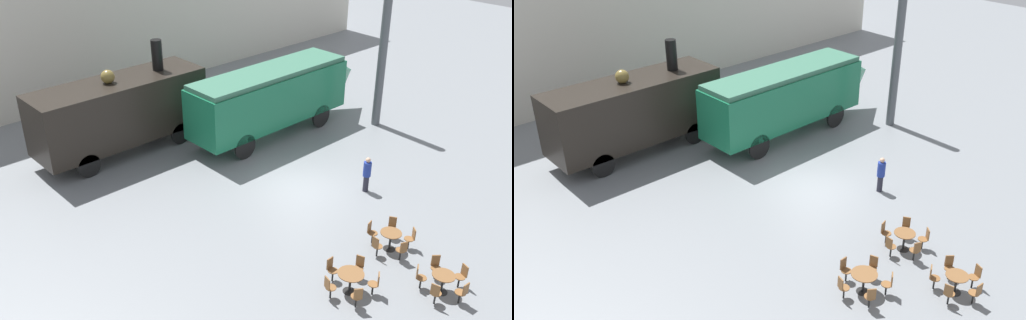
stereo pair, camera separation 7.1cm
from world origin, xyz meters
The scene contains 24 objects.
ground_plane centered at (0.00, 0.00, 0.00)m, with size 80.00×80.00×0.00m, color gray.
backdrop_wall centered at (0.00, 15.42, 4.50)m, with size 44.00×0.15×9.00m.
steam_locomotive centered at (-3.63, 8.34, 2.17)m, with size 8.37×2.61×5.10m.
streamlined_locomotive centered at (3.67, 4.85, 2.12)m, with size 10.98×2.43×3.52m.
cafe_table_near centered at (-3.65, -5.72, 0.60)m, with size 0.88×0.88×0.76m.
cafe_table_mid centered at (-1.44, -7.78, 0.53)m, with size 0.75×0.75×0.71m.
cafe_table_far centered at (-0.75, -5.23, 0.55)m, with size 0.77×0.77×0.73m.
cafe_chair_0 centered at (-3.65, -4.91, 0.51)m, with size 0.36×0.36×0.87m.
cafe_chair_1 centered at (-4.42, -5.47, 0.51)m, with size 0.39×0.37×0.87m.
cafe_chair_2 centered at (-4.13, -6.38, 0.51)m, with size 0.40×0.40×0.87m.
cafe_chair_3 centered at (-3.18, -6.38, 0.51)m, with size 0.40×0.40×0.87m.
cafe_chair_4 centered at (-2.88, -5.47, 0.51)m, with size 0.39×0.37×0.87m.
cafe_chair_5 centered at (-2.17, -7.96, 0.51)m, with size 0.38×0.36×0.87m.
cafe_chair_6 centered at (-1.50, -8.53, 0.51)m, with size 0.36×0.36×0.87m.
cafe_chair_7 centered at (-0.75, -8.07, 0.51)m, with size 0.40×0.38×0.87m.
cafe_chair_8 centered at (-0.95, -7.22, 0.51)m, with size 0.40×0.41×0.87m.
cafe_chair_9 centered at (-1.83, -7.14, 0.51)m, with size 0.39×0.40×0.87m.
cafe_chair_10 centered at (-1.51, -5.17, 0.51)m, with size 0.36×0.36×0.87m.
cafe_chair_11 centered at (-1.04, -5.93, 0.51)m, with size 0.38×0.40×0.87m.
cafe_chair_12 centered at (-0.17, -5.73, 0.51)m, with size 0.41×0.40×0.87m.
cafe_chair_13 centered at (-0.10, -4.84, 0.51)m, with size 0.40×0.39×0.87m.
cafe_chair_14 centered at (-0.92, -4.49, 0.51)m, with size 0.36×0.38×0.87m.
visitor_person centered at (1.95, -2.06, 0.86)m, with size 0.34×0.34×1.60m.
support_pillar centered at (8.00, 1.93, 4.00)m, with size 0.44×0.44×8.00m.
Camera 1 is at (-15.85, -14.38, 12.65)m, focal length 40.00 mm.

